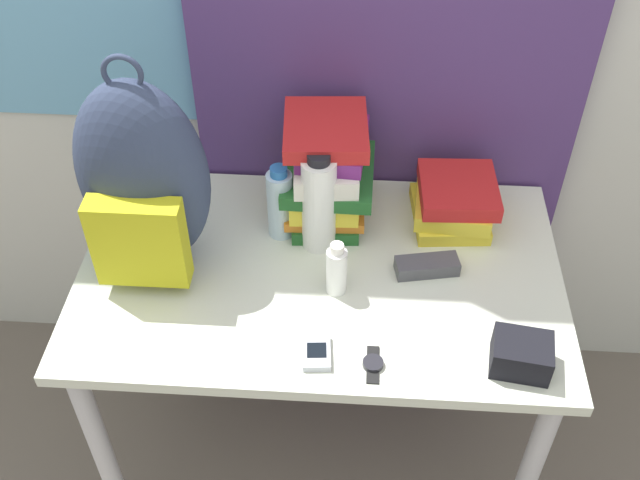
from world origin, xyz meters
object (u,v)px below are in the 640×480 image
object	(u,v)px
book_stack_center	(454,201)
wristwatch	(373,364)
sports_bottle	(319,203)
cell_phone	(317,353)
water_bottle	(280,203)
backpack	(143,183)
sunscreen_bottle	(337,270)
camera_pouch	(521,355)
book_stack_left	(327,172)
sunglasses_case	(427,266)

from	to	relation	value
book_stack_center	wristwatch	xyz separation A→B (m)	(-0.19, -0.48, -0.06)
sports_bottle	wristwatch	distance (m)	0.42
cell_phone	water_bottle	bearing A→B (deg)	106.78
backpack	wristwatch	size ratio (longest dim) A/B	5.62
backpack	sunscreen_bottle	bearing A→B (deg)	-9.71
sports_bottle	camera_pouch	distance (m)	0.58
camera_pouch	sports_bottle	bearing A→B (deg)	141.95
water_bottle	backpack	bearing A→B (deg)	-158.41
book_stack_left	sunglasses_case	size ratio (longest dim) A/B	1.78
sunscreen_bottle	cell_phone	bearing A→B (deg)	-99.48
book_stack_left	book_stack_center	world-z (taller)	book_stack_left
backpack	cell_phone	distance (m)	0.54
sunscreen_bottle	book_stack_center	bearing A→B (deg)	43.67
book_stack_center	sports_bottle	bearing A→B (deg)	-161.21
book_stack_center	sunscreen_bottle	bearing A→B (deg)	-136.33
book_stack_center	sunglasses_case	world-z (taller)	book_stack_center
cell_phone	backpack	bearing A→B (deg)	146.41
book_stack_left	cell_phone	world-z (taller)	book_stack_left
backpack	water_bottle	distance (m)	0.34
camera_pouch	wristwatch	bearing A→B (deg)	-176.32
camera_pouch	book_stack_center	bearing A→B (deg)	103.79
water_bottle	wristwatch	xyz separation A→B (m)	(0.24, -0.40, -0.09)
cell_phone	wristwatch	world-z (taller)	cell_phone
water_bottle	sports_bottle	xyz separation A→B (m)	(0.10, -0.03, 0.03)
sunscreen_bottle	wristwatch	distance (m)	0.24
book_stack_left	camera_pouch	world-z (taller)	book_stack_left
backpack	camera_pouch	size ratio (longest dim) A/B	4.07
backpack	cell_phone	xyz separation A→B (m)	(0.40, -0.27, -0.23)
backpack	camera_pouch	bearing A→B (deg)	-17.85
sunglasses_case	wristwatch	bearing A→B (deg)	-113.32
book_stack_left	sports_bottle	distance (m)	0.11
water_bottle	sunscreen_bottle	distance (m)	0.24
water_bottle	book_stack_center	bearing A→B (deg)	10.66
sports_bottle	camera_pouch	xyz separation A→B (m)	(0.45, -0.35, -0.09)
cell_phone	sunglasses_case	world-z (taller)	sunglasses_case
book_stack_left	water_bottle	distance (m)	0.14
sports_bottle	camera_pouch	size ratio (longest dim) A/B	2.02
book_stack_center	wristwatch	bearing A→B (deg)	-111.88
water_bottle	sunscreen_bottle	world-z (taller)	water_bottle
water_bottle	sports_bottle	size ratio (longest dim) A/B	0.75
book_stack_left	wristwatch	world-z (taller)	book_stack_left
backpack	sports_bottle	world-z (taller)	backpack
backpack	sunglasses_case	distance (m)	0.69
water_bottle	book_stack_left	bearing A→B (deg)	34.79
backpack	cell_phone	world-z (taller)	backpack
sports_bottle	cell_phone	size ratio (longest dim) A/B	2.88
cell_phone	book_stack_center	bearing A→B (deg)	55.80
book_stack_center	sunglasses_case	xyz separation A→B (m)	(-0.07, -0.20, -0.04)
water_bottle	cell_phone	distance (m)	0.41
sunscreen_bottle	camera_pouch	world-z (taller)	sunscreen_bottle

